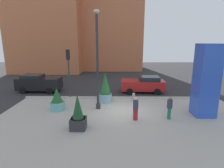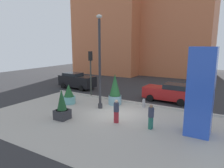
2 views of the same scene
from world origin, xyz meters
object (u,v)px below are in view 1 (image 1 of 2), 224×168
object	(u,v)px
potted_plant_mid_plaza	(78,114)
car_intersection	(143,84)
lamp_post	(97,63)
pedestrian_by_curb	(136,108)
art_pillar_blue	(206,81)
potted_plant_by_pillar	(57,101)
car_passing_lane	(39,83)
pedestrian_crossing	(170,107)
potted_plant_near_left	(105,89)
fire_hydrant	(134,97)
traffic_light_corner	(69,66)

from	to	relation	value
potted_plant_mid_plaza	car_intersection	bearing A→B (deg)	57.75
lamp_post	pedestrian_by_curb	size ratio (longest dim) A/B	4.60
art_pillar_blue	potted_plant_by_pillar	distance (m)	10.95
pedestrian_by_curb	art_pillar_blue	bearing A→B (deg)	10.49
art_pillar_blue	car_passing_lane	xyz separation A→B (m)	(-14.33, 6.25, -1.59)
car_passing_lane	pedestrian_crossing	xyz separation A→B (m)	(11.72, -6.96, -0.06)
pedestrian_crossing	potted_plant_near_left	bearing A→B (deg)	142.47
art_pillar_blue	fire_hydrant	size ratio (longest dim) A/B	6.75
car_passing_lane	pedestrian_by_curb	size ratio (longest dim) A/B	2.82
potted_plant_mid_plaza	pedestrian_crossing	xyz separation A→B (m)	(5.93, 1.51, -0.05)
fire_hydrant	car_intersection	size ratio (longest dim) A/B	0.17
lamp_post	pedestrian_by_curb	xyz separation A→B (m)	(2.69, -2.10, -2.72)
potted_plant_near_left	lamp_post	bearing A→B (deg)	-107.43
fire_hydrant	pedestrian_by_curb	distance (m)	4.16
fire_hydrant	lamp_post	bearing A→B (deg)	-146.30
art_pillar_blue	car_intersection	bearing A→B (deg)	118.50
potted_plant_by_pillar	fire_hydrant	xyz separation A→B (m)	(6.15, 2.27, -0.38)
art_pillar_blue	fire_hydrant	distance (m)	6.02
potted_plant_mid_plaza	fire_hydrant	bearing A→B (deg)	54.07
art_pillar_blue	potted_plant_near_left	world-z (taller)	art_pillar_blue
potted_plant_near_left	pedestrian_by_curb	size ratio (longest dim) A/B	1.67
traffic_light_corner	car_intersection	xyz separation A→B (m)	(7.17, 2.25, -2.19)
potted_plant_near_left	car_intersection	bearing A→B (deg)	40.91
traffic_light_corner	potted_plant_by_pillar	bearing A→B (deg)	-95.73
lamp_post	potted_plant_mid_plaza	xyz separation A→B (m)	(-0.92, -3.41, -2.69)
car_passing_lane	car_intersection	world-z (taller)	car_passing_lane
potted_plant_mid_plaza	potted_plant_by_pillar	world-z (taller)	potted_plant_mid_plaza
art_pillar_blue	pedestrian_crossing	size ratio (longest dim) A/B	3.20
car_passing_lane	pedestrian_crossing	distance (m)	13.63
potted_plant_near_left	traffic_light_corner	distance (m)	3.95
potted_plant_mid_plaza	potted_plant_by_pillar	xyz separation A→B (m)	(-2.22, 3.14, -0.18)
car_intersection	pedestrian_crossing	world-z (taller)	car_intersection
pedestrian_by_curb	car_intersection	bearing A→B (deg)	76.85
potted_plant_mid_plaza	traffic_light_corner	world-z (taller)	traffic_light_corner
potted_plant_by_pillar	car_passing_lane	distance (m)	6.41
lamp_post	pedestrian_crossing	size ratio (longest dim) A/B	4.67
potted_plant_near_left	fire_hydrant	bearing A→B (deg)	9.68
car_intersection	potted_plant_by_pillar	bearing A→B (deg)	-145.31
lamp_post	car_passing_lane	xyz separation A→B (m)	(-6.70, 5.07, -2.67)
potted_plant_mid_plaza	car_passing_lane	distance (m)	10.26
art_pillar_blue	pedestrian_by_curb	xyz separation A→B (m)	(-4.94, -0.92, -1.64)
art_pillar_blue	traffic_light_corner	distance (m)	11.17
potted_plant_near_left	potted_plant_mid_plaza	world-z (taller)	potted_plant_near_left
potted_plant_by_pillar	pedestrian_by_curb	size ratio (longest dim) A/B	1.08
lamp_post	fire_hydrant	distance (m)	4.86
art_pillar_blue	lamp_post	bearing A→B (deg)	171.16
potted_plant_near_left	pedestrian_by_curb	world-z (taller)	potted_plant_near_left
fire_hydrant	car_intersection	xyz separation A→B (m)	(1.32, 2.89, 0.48)
pedestrian_crossing	pedestrian_by_curb	xyz separation A→B (m)	(-2.33, -0.21, 0.02)
fire_hydrant	car_passing_lane	world-z (taller)	car_passing_lane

